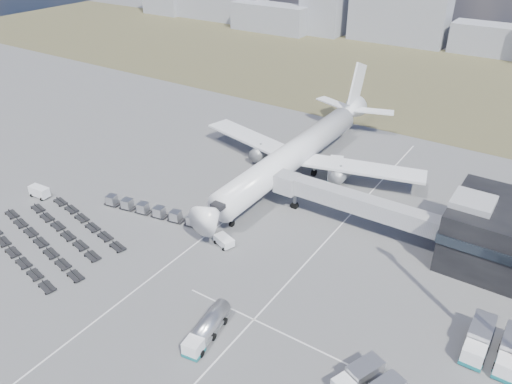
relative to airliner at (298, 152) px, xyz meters
The scene contains 13 objects.
ground 32.81m from the airliner, 90.00° to the right, with size 420.00×420.00×0.00m, color #565659.
grass_strip 77.80m from the airliner, 90.00° to the left, with size 420.00×90.00×0.01m, color #4B422D.
lane_markings 31.41m from the airliner, 71.60° to the right, with size 47.12×110.00×0.01m.
jet_bridge 19.89m from the airliner, 36.93° to the right, with size 30.30×3.80×7.05m.
airliner is the anchor object (origin of this frame).
skyline 121.71m from the airliner, 84.89° to the left, with size 307.84×23.90×24.40m.
fuel_tanker 48.14m from the airliner, 74.80° to the right, with size 3.58×9.32×2.94m.
pushback_tug 29.16m from the airliner, 85.47° to the right, with size 3.55×2.00×1.57m, color white.
utility_van 51.69m from the airliner, 136.12° to the right, with size 4.07×1.84×2.19m, color white.
catering_truck 8.78m from the airliner, 25.24° to the left, with size 5.18×7.51×3.19m.
service_trucks_far 54.89m from the airliner, 31.95° to the right, with size 10.37×7.86×3.14m.
uld_row 32.30m from the airliner, 116.79° to the right, with size 20.34×5.19×1.85m.
baggage_dollies 49.89m from the airliner, 118.78° to the right, with size 29.16×19.49×0.73m.
Camera 1 is at (44.08, -49.98, 49.52)m, focal length 35.00 mm.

